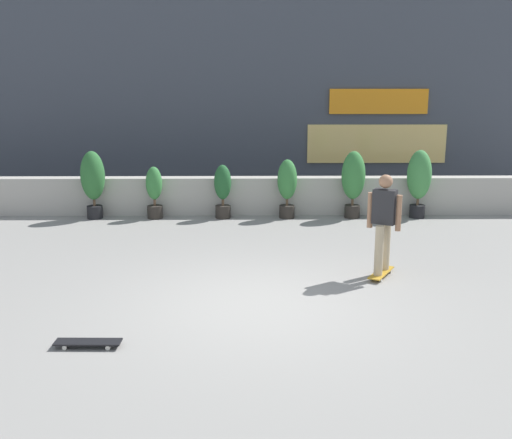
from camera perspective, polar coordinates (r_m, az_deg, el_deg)
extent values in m
plane|color=gray|center=(8.61, 0.12, -8.11)|extent=(48.00, 48.00, 0.00)
cube|color=#B2ADA3|center=(14.28, -0.21, 2.32)|extent=(18.00, 0.40, 0.90)
cube|color=#424751|center=(18.03, -0.33, 13.50)|extent=(20.00, 2.00, 6.50)
cube|color=orange|center=(17.39, 11.76, 11.11)|extent=(2.80, 0.08, 0.70)
cube|color=#F2CC72|center=(17.48, 11.57, 7.18)|extent=(4.00, 0.06, 1.10)
cylinder|color=black|center=(14.37, -15.30, 0.70)|extent=(0.36, 0.36, 0.30)
cylinder|color=brown|center=(14.32, -15.35, 1.58)|extent=(0.06, 0.06, 0.15)
ellipsoid|color=#2D6B33|center=(14.21, -15.51, 4.12)|extent=(0.56, 0.56, 1.14)
cylinder|color=#2D2823|center=(14.08, -9.72, 0.73)|extent=(0.36, 0.36, 0.30)
cylinder|color=brown|center=(14.03, -9.76, 1.62)|extent=(0.06, 0.06, 0.15)
ellipsoid|color=#387F3D|center=(13.95, -9.83, 3.48)|extent=(0.38, 0.38, 0.77)
cylinder|color=#2D2823|center=(13.91, -3.21, 0.75)|extent=(0.36, 0.36, 0.30)
cylinder|color=brown|center=(13.87, -3.22, 1.66)|extent=(0.06, 0.06, 0.15)
ellipsoid|color=#235B2D|center=(13.78, -3.24, 3.62)|extent=(0.40, 0.40, 0.81)
cylinder|color=#2D2823|center=(13.93, 3.00, 0.77)|extent=(0.36, 0.36, 0.30)
cylinder|color=brown|center=(13.88, 3.01, 1.68)|extent=(0.06, 0.06, 0.15)
ellipsoid|color=#387F3D|center=(13.79, 3.04, 3.89)|extent=(0.46, 0.46, 0.94)
cylinder|color=#2D2823|center=(14.11, 9.26, 0.77)|extent=(0.36, 0.36, 0.30)
cylinder|color=brown|center=(14.07, 9.30, 1.67)|extent=(0.06, 0.06, 0.15)
ellipsoid|color=#387F3D|center=(13.95, 9.39, 4.24)|extent=(0.55, 0.55, 1.13)
cylinder|color=black|center=(14.46, 15.29, 0.77)|extent=(0.36, 0.36, 0.30)
cylinder|color=brown|center=(14.41, 15.35, 1.65)|extent=(0.06, 0.06, 0.15)
ellipsoid|color=#428C47|center=(14.30, 15.50, 4.20)|extent=(0.56, 0.56, 1.15)
cube|color=#BF8C26|center=(9.96, 12.00, -5.04)|extent=(0.58, 0.79, 0.02)
cylinder|color=silver|center=(9.71, 11.97, -5.75)|extent=(0.05, 0.06, 0.06)
cylinder|color=silver|center=(9.76, 11.08, -5.61)|extent=(0.05, 0.06, 0.06)
cylinder|color=silver|center=(10.19, 12.87, -4.90)|extent=(0.05, 0.06, 0.06)
cylinder|color=silver|center=(10.23, 12.01, -4.78)|extent=(0.05, 0.06, 0.06)
cylinder|color=tan|center=(9.67, 11.79, -2.97)|extent=(0.14, 0.14, 0.82)
cylinder|color=tan|center=(10.00, 12.43, -2.47)|extent=(0.14, 0.14, 0.82)
cube|color=#262628|center=(9.68, 12.31, 1.22)|extent=(0.41, 0.35, 0.56)
sphere|color=#9E7051|center=(9.60, 12.43, 3.62)|extent=(0.22, 0.22, 0.22)
cylinder|color=#9E7051|center=(9.63, 13.62, 0.61)|extent=(0.09, 0.09, 0.58)
cylinder|color=#9E7051|center=(9.76, 10.98, 0.91)|extent=(0.09, 0.09, 0.58)
cube|color=black|center=(7.54, -15.93, -11.30)|extent=(0.80, 0.22, 0.02)
cylinder|color=silver|center=(7.56, -18.01, -11.69)|extent=(0.06, 0.03, 0.06)
cylinder|color=silver|center=(7.70, -17.64, -11.20)|extent=(0.06, 0.03, 0.06)
cylinder|color=silver|center=(7.41, -14.11, -11.93)|extent=(0.06, 0.03, 0.06)
cylinder|color=silver|center=(7.56, -13.81, -11.42)|extent=(0.06, 0.03, 0.06)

